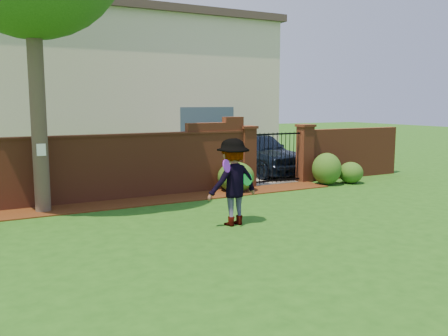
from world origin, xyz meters
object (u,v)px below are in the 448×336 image
frisbee_purple (227,166)px  frisbee_green (247,179)px  car (261,153)px  man (234,182)px

frisbee_purple → frisbee_green: size_ratio=0.95×
car → man: size_ratio=2.46×
man → frisbee_purple: man is taller
frisbee_purple → frisbee_green: bearing=18.3°
frisbee_purple → frisbee_green: frisbee_purple is taller
man → frisbee_purple: bearing=33.6°
frisbee_purple → car: bearing=52.6°
man → frisbee_green: man is taller
frisbee_green → frisbee_purple: bearing=-161.7°
car → frisbee_green: car is taller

